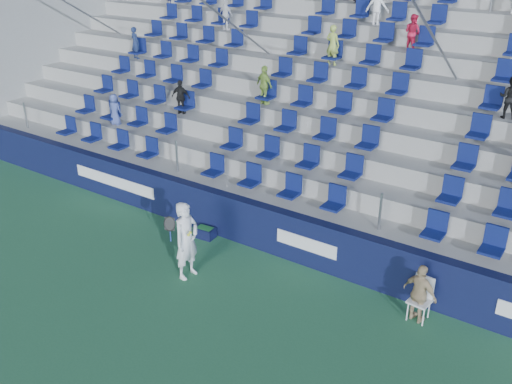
% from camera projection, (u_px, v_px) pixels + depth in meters
% --- Properties ---
extents(ground, '(70.00, 70.00, 0.00)m').
position_uv_depth(ground, '(174.00, 307.00, 12.17)').
color(ground, '#307147').
rests_on(ground, ground).
extents(sponsor_wall, '(24.00, 0.32, 1.20)m').
position_uv_depth(sponsor_wall, '(257.00, 225.00, 14.28)').
color(sponsor_wall, '#0F1439').
rests_on(sponsor_wall, ground).
extents(grandstand, '(24.00, 8.17, 6.63)m').
position_uv_depth(grandstand, '(351.00, 117.00, 17.45)').
color(grandstand, '#969691').
rests_on(grandstand, ground).
extents(tennis_player, '(0.69, 0.70, 1.87)m').
position_uv_depth(tennis_player, '(187.00, 240.00, 12.90)').
color(tennis_player, white).
rests_on(tennis_player, ground).
extents(line_judge_chair, '(0.46, 0.47, 0.95)m').
position_uv_depth(line_judge_chair, '(422.00, 295.00, 11.65)').
color(line_judge_chair, white).
rests_on(line_judge_chair, ground).
extents(line_judge, '(0.82, 0.50, 1.30)m').
position_uv_depth(line_judge, '(420.00, 294.00, 11.50)').
color(line_judge, tan).
rests_on(line_judge, ground).
extents(ball_bin, '(0.54, 0.38, 0.29)m').
position_uv_depth(ball_bin, '(205.00, 232.00, 14.88)').
color(ball_bin, black).
rests_on(ball_bin, ground).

